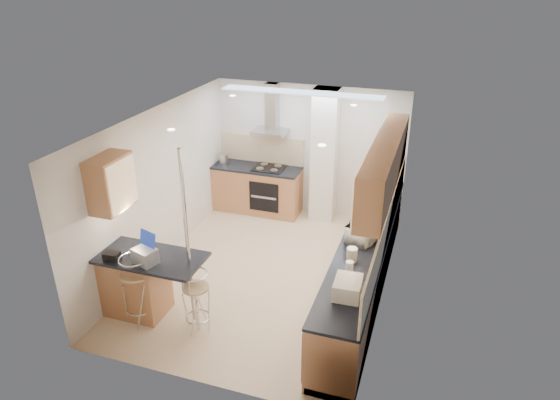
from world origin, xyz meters
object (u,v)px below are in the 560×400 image
(laptop, at_px, (145,256))
(bread_bin, at_px, (348,288))
(bar_stool_near, at_px, (138,290))
(microwave, at_px, (363,232))
(bar_stool_end, at_px, (197,302))

(laptop, bearing_deg, bread_bin, 22.32)
(laptop, distance_m, bar_stool_near, 0.56)
(microwave, relative_size, bar_stool_end, 0.56)
(laptop, xyz_separation_m, bread_bin, (2.59, 0.15, -0.02))
(bar_stool_near, bearing_deg, laptop, 19.86)
(bar_stool_near, bearing_deg, microwave, 34.45)
(microwave, relative_size, laptop, 1.69)
(bar_stool_end, height_order, bread_bin, bread_bin)
(bread_bin, bearing_deg, laptop, -179.02)
(bread_bin, bearing_deg, bar_stool_near, -178.35)
(microwave, distance_m, bar_stool_near, 3.15)
(bar_stool_near, xyz_separation_m, bar_stool_end, (0.82, 0.09, -0.06))
(laptop, bearing_deg, bar_stool_end, 23.19)
(laptop, relative_size, bread_bin, 0.76)
(microwave, height_order, bar_stool_end, microwave)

